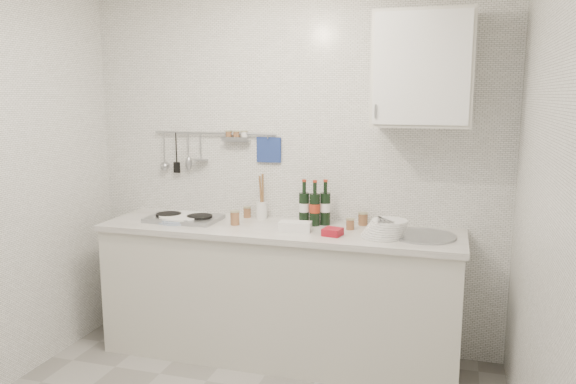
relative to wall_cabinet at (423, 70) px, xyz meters
The scene contains 15 objects.
back_wall 1.15m from the wall_cabinet, 168.67° to the left, with size 3.00×0.02×2.50m, color silver.
wall_right 1.53m from the wall_cabinet, 63.80° to the right, with size 0.02×2.80×2.50m, color silver.
counter 1.76m from the wall_cabinet, behind, with size 2.44×0.64×0.96m.
wall_rail 1.59m from the wall_cabinet, behind, with size 0.98×0.09×0.34m.
wall_cabinet is the anchor object (origin of this frame).
plate_stack_hob 1.91m from the wall_cabinet, behind, with size 0.33×0.33×0.04m.
plate_stack_sink 1.01m from the wall_cabinet, 135.28° to the right, with size 0.29×0.27×0.11m.
wine_bottles 1.11m from the wall_cabinet, behind, with size 0.21×0.12×0.31m.
butter_dish 1.27m from the wall_cabinet, 165.41° to the right, with size 0.21×0.10×0.06m, color white.
strawberry_punnet 1.15m from the wall_cabinet, 154.23° to the right, with size 0.11×0.11×0.05m, color #A71223.
utensil_crock 1.46m from the wall_cabinet, behind, with size 0.08×0.08×0.33m.
jar_a 1.57m from the wall_cabinet, behind, with size 0.06×0.06×0.08m.
jar_b 1.06m from the wall_cabinet, 164.86° to the left, with size 0.07×0.07×0.09m.
jar_c 1.08m from the wall_cabinet, behind, with size 0.06×0.06×0.07m.
jar_d 1.56m from the wall_cabinet, behind, with size 0.07×0.07×0.10m.
Camera 1 is at (1.10, -2.41, 1.80)m, focal length 35.00 mm.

